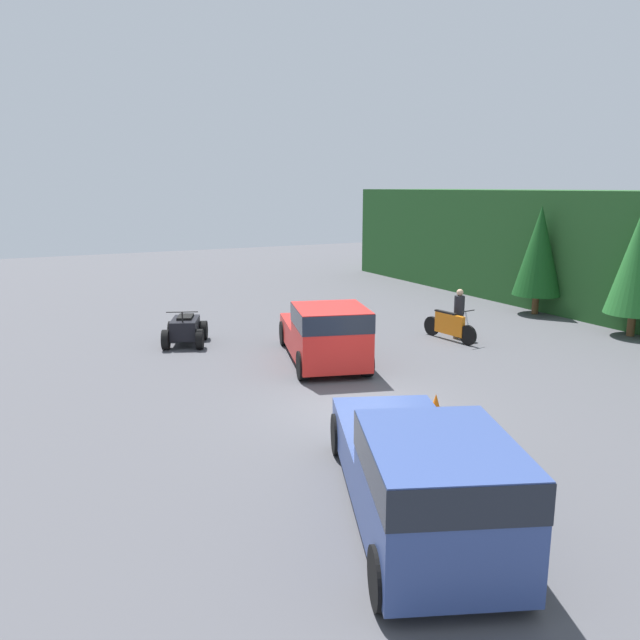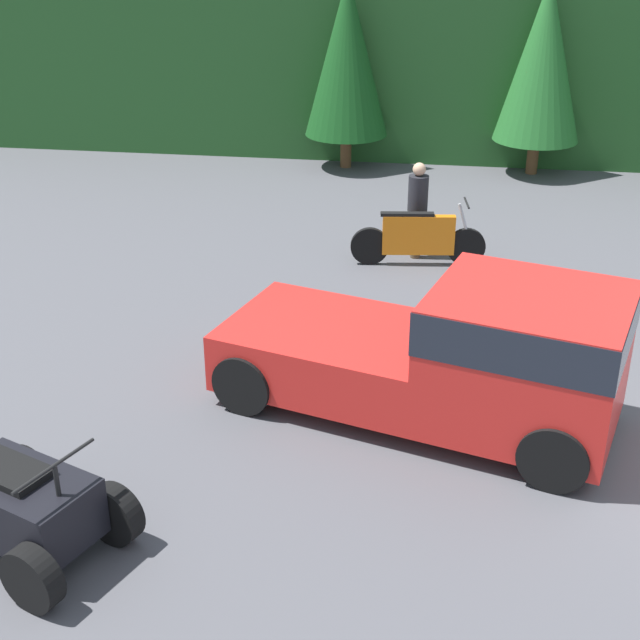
# 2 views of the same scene
# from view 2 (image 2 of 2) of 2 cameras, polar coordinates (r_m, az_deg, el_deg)

# --- Properties ---
(hillside_backdrop) EXTENTS (44.00, 6.00, 5.17)m
(hillside_backdrop) POSITION_cam_2_polar(r_m,az_deg,el_deg) (25.67, 18.23, 16.42)
(hillside_backdrop) COLOR #235123
(hillside_backdrop) RESTS_ON ground_plane
(tree_left) EXTENTS (2.01, 2.01, 4.58)m
(tree_left) POSITION_cam_2_polar(r_m,az_deg,el_deg) (22.01, 1.74, 16.53)
(tree_left) COLOR brown
(tree_left) RESTS_ON ground_plane
(tree_mid_left) EXTENTS (2.03, 2.03, 4.61)m
(tree_mid_left) POSITION_cam_2_polar(r_m,az_deg,el_deg) (22.05, 14.08, 15.88)
(tree_mid_left) COLOR brown
(tree_mid_left) RESTS_ON ground_plane
(pickup_truck_red) EXTENTS (5.47, 3.40, 1.93)m
(pickup_truck_red) POSITION_cam_2_polar(r_m,az_deg,el_deg) (11.29, 9.08, -2.03)
(pickup_truck_red) COLOR red
(pickup_truck_red) RESTS_ON ground_plane
(dirt_bike) EXTENTS (2.46, 0.61, 1.21)m
(dirt_bike) POSITION_cam_2_polar(r_m,az_deg,el_deg) (16.38, 6.32, 5.21)
(dirt_bike) COLOR black
(dirt_bike) RESTS_ON ground_plane
(quad_atv) EXTENTS (2.37, 2.01, 1.27)m
(quad_atv) POSITION_cam_2_polar(r_m,az_deg,el_deg) (9.78, -18.35, -11.43)
(quad_atv) COLOR black
(quad_atv) RESTS_ON ground_plane
(rider_person) EXTENTS (0.38, 0.39, 1.79)m
(rider_person) POSITION_cam_2_polar(r_m,az_deg,el_deg) (16.65, 6.26, 7.26)
(rider_person) COLOR brown
(rider_person) RESTS_ON ground_plane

